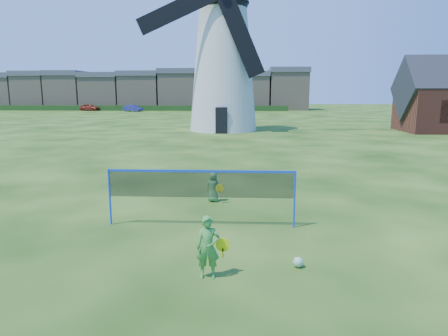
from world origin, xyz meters
TOP-DOWN VIEW (x-y plane):
  - ground at (0.00, 0.00)m, footprint 220.00×220.00m
  - windmill at (-1.19, 27.36)m, footprint 14.61×6.21m
  - badminton_net at (-0.39, -0.08)m, footprint 5.05×0.05m
  - player_girl at (0.07, -3.17)m, footprint 0.66×0.35m
  - player_boy at (-0.24, 2.42)m, footprint 0.64×0.45m
  - play_ball at (1.90, -2.61)m, footprint 0.22×0.22m
  - terraced_houses at (-19.00, 72.00)m, footprint 65.47×8.40m
  - hedge at (-22.00, 66.00)m, footprint 62.00×0.80m
  - car_left at (-28.48, 65.25)m, footprint 3.98×2.27m
  - car_right at (-19.50, 62.71)m, footprint 3.90×2.70m

SIDE VIEW (x-z plane):
  - ground at x=0.00m, z-range 0.00..0.00m
  - play_ball at x=1.90m, z-range 0.00..0.22m
  - player_boy at x=-0.24m, z-range 0.00..0.98m
  - hedge at x=-22.00m, z-range 0.00..1.00m
  - car_right at x=-19.50m, z-range 0.00..1.22m
  - player_girl at x=0.07m, z-range 0.00..1.25m
  - car_left at x=-28.48m, z-range 0.00..1.28m
  - badminton_net at x=-0.39m, z-range 0.36..1.91m
  - terraced_houses at x=-19.00m, z-range -0.24..7.96m
  - windmill at x=-1.19m, z-range -3.11..16.18m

